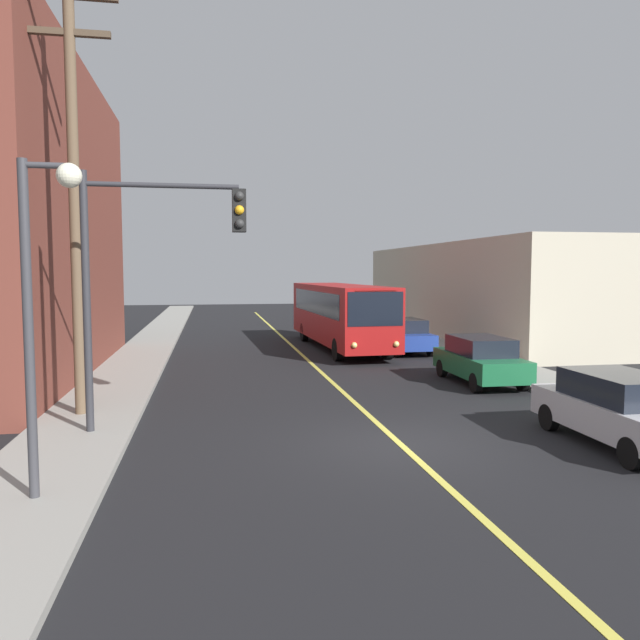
% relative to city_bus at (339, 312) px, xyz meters
% --- Properties ---
extents(ground_plane, '(120.00, 120.00, 0.00)m').
position_rel_city_bus_xyz_m(ground_plane, '(-2.20, -16.94, -1.82)').
color(ground_plane, black).
extents(sidewalk_left, '(2.50, 90.00, 0.15)m').
position_rel_city_bus_xyz_m(sidewalk_left, '(-9.45, -6.94, -1.74)').
color(sidewalk_left, gray).
rests_on(sidewalk_left, ground).
extents(sidewalk_right, '(2.50, 90.00, 0.15)m').
position_rel_city_bus_xyz_m(sidewalk_right, '(5.05, -6.94, -1.74)').
color(sidewalk_right, gray).
rests_on(sidewalk_right, ground).
extents(lane_stripe_center, '(0.16, 60.00, 0.01)m').
position_rel_city_bus_xyz_m(lane_stripe_center, '(-2.20, -1.94, -1.81)').
color(lane_stripe_center, '#D8CC4C').
rests_on(lane_stripe_center, ground).
extents(building_right_warehouse, '(12.00, 24.13, 5.46)m').
position_rel_city_bus_xyz_m(building_right_warehouse, '(12.29, 4.81, 0.91)').
color(building_right_warehouse, beige).
rests_on(building_right_warehouse, ground).
extents(city_bus, '(3.00, 12.23, 3.20)m').
position_rel_city_bus_xyz_m(city_bus, '(0.00, 0.00, 0.00)').
color(city_bus, maroon).
rests_on(city_bus, ground).
extents(parked_car_silver, '(1.84, 4.41, 1.62)m').
position_rel_city_bus_xyz_m(parked_car_silver, '(2.54, -17.92, -0.98)').
color(parked_car_silver, '#B7B7BC').
rests_on(parked_car_silver, ground).
extents(parked_car_green, '(1.87, 4.43, 1.62)m').
position_rel_city_bus_xyz_m(parked_car_green, '(2.78, -10.28, -0.98)').
color(parked_car_green, '#196038').
rests_on(parked_car_green, ground).
extents(parked_car_blue, '(1.84, 4.41, 1.62)m').
position_rel_city_bus_xyz_m(parked_car_blue, '(2.70, -2.08, -0.98)').
color(parked_car_blue, navy).
rests_on(parked_car_blue, ground).
extents(utility_pole_near, '(2.40, 0.28, 11.17)m').
position_rel_city_bus_xyz_m(utility_pole_near, '(-9.73, -13.21, 4.44)').
color(utility_pole_near, brown).
rests_on(utility_pole_near, sidewalk_left).
extents(traffic_signal_left_corner, '(3.75, 0.48, 6.00)m').
position_rel_city_bus_xyz_m(traffic_signal_left_corner, '(-7.61, -15.13, 2.49)').
color(traffic_signal_left_corner, '#2D2D33').
rests_on(traffic_signal_left_corner, sidewalk_left).
extents(street_lamp_left, '(0.98, 0.40, 5.50)m').
position_rel_city_bus_xyz_m(street_lamp_left, '(-9.03, -19.35, 1.92)').
color(street_lamp_left, '#38383D').
rests_on(street_lamp_left, sidewalk_left).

